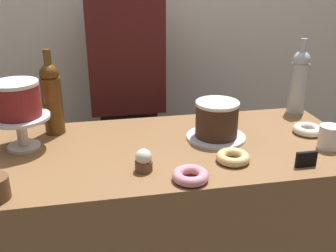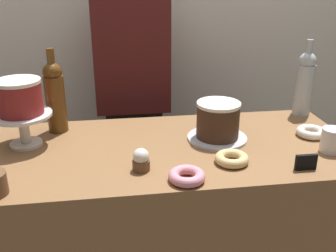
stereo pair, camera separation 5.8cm
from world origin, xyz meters
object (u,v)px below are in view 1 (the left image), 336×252
at_px(white_layer_cake, 17,99).
at_px(cupcake_vanilla, 144,161).
at_px(donut_sugar, 308,130).
at_px(price_sign_chalkboard, 306,159).
at_px(barista_figure, 128,110).
at_px(donut_glazed, 233,157).
at_px(donut_pink, 190,176).
at_px(wine_bottle_clear, 299,81).
at_px(chocolate_round_cake, 217,119).
at_px(wine_bottle_amber, 52,97).
at_px(cake_stand_pedestal, 21,127).
at_px(coffee_cup_ceramic, 329,137).

height_order(white_layer_cake, cupcake_vanilla, white_layer_cake).
xyz_separation_m(white_layer_cake, donut_sugar, (1.06, -0.07, -0.17)).
relative_size(price_sign_chalkboard, barista_figure, 0.04).
relative_size(donut_glazed, barista_figure, 0.07).
relative_size(donut_pink, donut_sugar, 1.00).
xyz_separation_m(donut_glazed, barista_figure, (-0.28, 0.78, -0.09)).
xyz_separation_m(wine_bottle_clear, donut_sugar, (-0.07, -0.23, -0.13)).
relative_size(chocolate_round_cake, wine_bottle_clear, 0.49).
bearing_deg(wine_bottle_amber, donut_pink, -46.97).
height_order(cupcake_vanilla, donut_pink, cupcake_vanilla).
height_order(cake_stand_pedestal, wine_bottle_clear, wine_bottle_clear).
height_order(wine_bottle_amber, donut_pink, wine_bottle_amber).
bearing_deg(wine_bottle_clear, coffee_cup_ceramic, -100.49).
distance_m(cupcake_vanilla, barista_figure, 0.80).
relative_size(chocolate_round_cake, donut_pink, 1.43).
bearing_deg(cupcake_vanilla, cake_stand_pedestal, 148.22).
bearing_deg(donut_pink, cake_stand_pedestal, 147.72).
relative_size(wine_bottle_clear, donut_pink, 2.91).
distance_m(cupcake_vanilla, donut_glazed, 0.30).
distance_m(cake_stand_pedestal, donut_pink, 0.63).
height_order(cupcake_vanilla, barista_figure, barista_figure).
distance_m(white_layer_cake, donut_glazed, 0.76).
xyz_separation_m(white_layer_cake, donut_glazed, (0.70, -0.24, -0.17)).
bearing_deg(donut_sugar, cupcake_vanilla, -165.05).
bearing_deg(coffee_cup_ceramic, donut_pink, -166.60).
xyz_separation_m(donut_sugar, price_sign_chalkboard, (-0.15, -0.25, 0.01)).
xyz_separation_m(donut_glazed, price_sign_chalkboard, (0.22, -0.08, 0.01)).
distance_m(wine_bottle_clear, donut_pink, 0.79).
xyz_separation_m(wine_bottle_amber, donut_sugar, (0.96, -0.19, -0.13)).
bearing_deg(chocolate_round_cake, wine_bottle_clear, 25.74).
bearing_deg(donut_pink, wine_bottle_clear, 39.45).
bearing_deg(chocolate_round_cake, cake_stand_pedestal, 176.29).
bearing_deg(donut_sugar, chocolate_round_cake, 176.20).
bearing_deg(donut_sugar, wine_bottle_amber, 168.59).
height_order(donut_glazed, coffee_cup_ceramic, coffee_cup_ceramic).
bearing_deg(donut_pink, coffee_cup_ceramic, 13.40).
height_order(wine_bottle_amber, donut_sugar, wine_bottle_amber).
bearing_deg(price_sign_chalkboard, barista_figure, 120.00).
bearing_deg(donut_pink, chocolate_round_cake, 59.37).
xyz_separation_m(donut_pink, coffee_cup_ceramic, (0.54, 0.13, 0.03)).
xyz_separation_m(donut_sugar, barista_figure, (-0.64, 0.61, -0.09)).
distance_m(donut_pink, coffee_cup_ceramic, 0.55).
bearing_deg(white_layer_cake, donut_sugar, -3.74).
relative_size(wine_bottle_clear, donut_glazed, 2.91).
xyz_separation_m(donut_pink, donut_sugar, (0.53, 0.26, 0.00)).
xyz_separation_m(cupcake_vanilla, donut_sugar, (0.66, 0.18, -0.02)).
xyz_separation_m(cupcake_vanilla, price_sign_chalkboard, (0.52, -0.07, -0.01)).
relative_size(donut_sugar, coffee_cup_ceramic, 1.32).
relative_size(cake_stand_pedestal, price_sign_chalkboard, 2.95).
height_order(donut_sugar, price_sign_chalkboard, price_sign_chalkboard).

